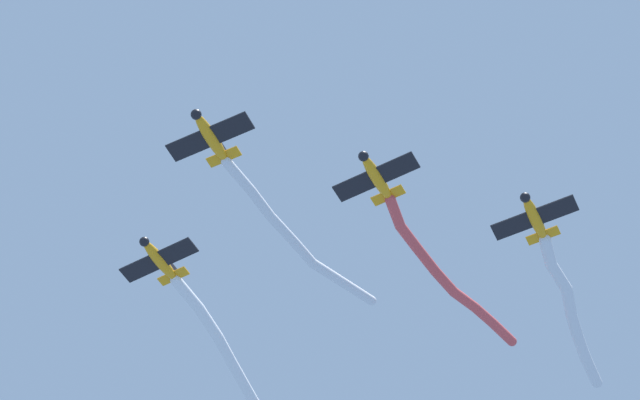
{
  "coord_description": "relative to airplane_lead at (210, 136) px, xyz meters",
  "views": [
    {
      "loc": [
        42.78,
        1.12,
        7.17
      ],
      "look_at": [
        2.79,
        12.89,
        65.53
      ],
      "focal_mm": 59.72,
      "sensor_mm": 36.0,
      "label": 1
    }
  ],
  "objects": [
    {
      "name": "airplane_lead",
      "position": [
        0.0,
        0.0,
        0.0
      ],
      "size": [
        5.0,
        5.3,
        1.49
      ],
      "rotation": [
        0.0,
        0.0,
        5.54
      ],
      "color": "orange"
    },
    {
      "name": "smoke_trail_lead",
      "position": [
        -6.2,
        7.57,
        -0.39
      ],
      "size": [
        9.13,
        13.49,
        1.33
      ],
      "color": "white"
    },
    {
      "name": "airplane_left_wing",
      "position": [
        0.04,
        11.29,
        0.0
      ],
      "size": [
        5.15,
        5.15,
        1.49
      ],
      "rotation": [
        0.0,
        0.0,
        5.5
      ],
      "color": "orange"
    },
    {
      "name": "smoke_trail_left_wing",
      "position": [
        -7.24,
        19.16,
        0.48
      ],
      "size": [
        11.5,
        14.2,
        2.19
      ],
      "color": "#DB4C4C"
    },
    {
      "name": "airplane_right_wing",
      "position": [
        -11.24,
        -1.14,
        0.3
      ],
      "size": [
        5.18,
        5.12,
        1.49
      ],
      "rotation": [
        0.0,
        0.0,
        5.49
      ],
      "color": "orange"
    },
    {
      "name": "airplane_slot",
      "position": [
        0.09,
        22.58,
        -0.3
      ],
      "size": [
        5.02,
        5.28,
        1.49
      ],
      "rotation": [
        0.0,
        0.0,
        5.54
      ],
      "color": "orange"
    },
    {
      "name": "smoke_trail_slot",
      "position": [
        -7.45,
        28.74,
        -0.0
      ],
      "size": [
        12.77,
        10.39,
        1.39
      ],
      "color": "white"
    }
  ]
}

